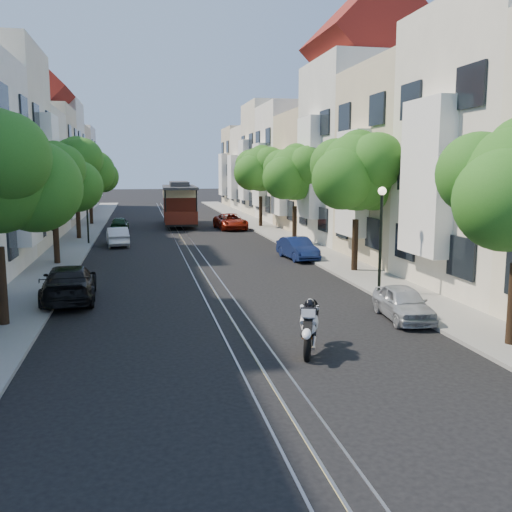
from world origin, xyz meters
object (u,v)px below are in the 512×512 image
tree_e_d (261,170)px  parked_car_w_far (120,224)px  sportbike_rider (309,323)px  tree_w_b (54,180)px  lamp_west (87,202)px  parked_car_e_mid (298,248)px  parked_car_e_near (403,303)px  parked_car_e_far (231,222)px  tree_e_c (296,174)px  parked_car_w_mid (117,236)px  parked_car_w_near (69,283)px  tree_e_b (358,174)px  cable_car (179,202)px  lamp_east (381,224)px  tree_w_c (77,167)px  tree_w_d (90,173)px

tree_e_d → parked_car_w_far: bearing=-178.7°
sportbike_rider → tree_w_b: bearing=138.9°
lamp_west → parked_car_e_mid: bearing=-35.7°
parked_car_e_near → parked_car_e_far: 29.35m
tree_e_c → parked_car_w_mid: 12.38m
lamp_west → parked_car_w_near: size_ratio=0.88×
tree_e_d → tree_w_b: bearing=-130.3°
parked_car_e_far → parked_car_w_near: size_ratio=0.99×
tree_e_b → sportbike_rider: tree_e_b is taller
cable_car → parked_car_e_mid: (5.10, -20.47, -1.48)m
tree_e_d → parked_car_e_far: size_ratio=1.46×
tree_w_b → sportbike_rider: bearing=-61.9°
parked_car_e_far → parked_car_w_far: size_ratio=1.42×
lamp_east → parked_car_e_far: lamp_east is taller
tree_e_c → lamp_east: bearing=-93.4°
tree_e_c → tree_w_c: 15.25m
tree_e_d → parked_car_w_mid: tree_e_d is taller
tree_e_d → cable_car: 7.89m
lamp_east → parked_car_w_near: 12.17m
tree_e_b → parked_car_w_far: tree_e_b is taller
parked_car_e_near → parked_car_w_far: 31.94m
tree_e_b → tree_e_d: bearing=90.0°
cable_car → parked_car_e_far: (3.90, -4.18, -1.43)m
tree_w_c → parked_car_w_mid: tree_w_c is taller
tree_w_d → parked_car_e_near: tree_w_d is taller
tree_e_b → tree_e_c: bearing=90.0°
tree_e_b → sportbike_rider: bearing=-117.0°
parked_car_e_far → parked_car_w_mid: bearing=-140.6°
tree_e_c → tree_w_c: (-14.40, 5.00, 0.47)m
tree_e_d → lamp_east: 27.07m
tree_e_d → parked_car_e_near: 30.89m
tree_e_b → parked_car_w_mid: size_ratio=1.81×
tree_w_b → parked_car_w_far: size_ratio=1.90×
parked_car_e_far → parked_car_w_far: (-8.97, 0.95, -0.09)m
tree_w_c → parked_car_e_far: 13.25m
lamp_east → tree_e_c: bearing=86.6°
tree_e_d → tree_e_c: bearing=-90.0°
lamp_east → parked_car_w_near: (-11.90, 1.40, -2.16)m
parked_car_w_mid → parked_car_w_far: bearing=-94.7°
tree_e_b → tree_e_d: size_ratio=0.98×
cable_car → parked_car_e_mid: bearing=-74.1°
lamp_west → parked_car_e_mid: (11.90, -8.54, -2.24)m
tree_w_d → tree_w_c: bearing=-90.0°
parked_car_e_mid → parked_car_w_near: size_ratio=0.77×
tree_e_c → tree_w_c: size_ratio=0.92×
tree_e_d → parked_car_w_near: size_ratio=1.44×
parked_car_e_far → cable_car: bearing=128.3°
parked_car_w_mid → parked_car_w_near: bearing=79.9°
tree_w_d → parked_car_e_far: (11.54, -6.22, -3.95)m
parked_car_e_far → parked_car_w_mid: 12.28m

